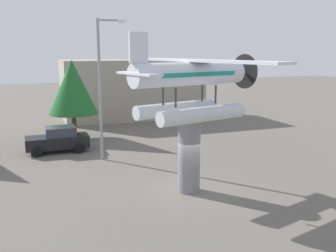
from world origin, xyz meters
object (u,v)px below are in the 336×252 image
car_mid_black (58,139)px  storefront_building (132,89)px  display_pedestal (189,155)px  streetlight_primary (103,81)px  floatplane_monument (192,84)px  tree_east (72,87)px

car_mid_black → storefront_building: size_ratio=0.30×
display_pedestal → streetlight_primary: bearing=111.7°
display_pedestal → car_mid_black: 11.48m
floatplane_monument → car_mid_black: (-5.62, 10.00, -4.47)m
floatplane_monument → car_mid_black: size_ratio=2.46×
floatplane_monument → tree_east: (-4.08, 13.93, -1.25)m
display_pedestal → tree_east: tree_east is taller
tree_east → streetlight_primary: bearing=-80.7°
car_mid_black → floatplane_monument: bearing=119.3°
car_mid_black → display_pedestal: bearing=118.7°
display_pedestal → car_mid_black: bearing=118.7°
streetlight_primary → storefront_building: streetlight_primary is taller
car_mid_black → tree_east: (1.54, 3.92, 3.22)m
display_pedestal → storefront_building: size_ratio=0.26×
display_pedestal → streetlight_primary: 8.32m
streetlight_primary → floatplane_monument: bearing=-67.3°
storefront_building → floatplane_monument: bearing=-97.4°
streetlight_primary → storefront_building: 16.10m
display_pedestal → storefront_building: bearing=82.3°
car_mid_black → storefront_building: bearing=-125.3°
streetlight_primary → storefront_building: bearing=68.7°
streetlight_primary → storefront_building: (5.80, 14.88, -2.07)m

